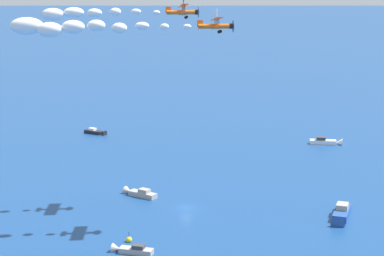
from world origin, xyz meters
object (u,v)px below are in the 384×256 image
(biplane_lead, at_px, (184,12))
(biplane_wingman, at_px, (217,25))
(motorboat_trailing, at_px, (96,132))
(wingwalker_lead, at_px, (183,1))
(motorboat_near_centre, at_px, (139,193))
(motorboat_far_stbd, at_px, (327,142))
(marker_buoy, at_px, (129,240))
(motorboat_offshore, at_px, (131,250))
(wingwalker_wingman, at_px, (217,14))
(motorboat_far_port, at_px, (341,215))

(biplane_lead, relative_size, biplane_wingman, 1.00)
(motorboat_trailing, height_order, wingwalker_lead, wingwalker_lead)
(biplane_lead, bearing_deg, motorboat_near_centre, -46.47)
(motorboat_near_centre, height_order, motorboat_far_stbd, motorboat_far_stbd)
(motorboat_far_stbd, bearing_deg, biplane_wingman, 19.84)
(biplane_wingman, bearing_deg, wingwalker_lead, -107.82)
(marker_buoy, bearing_deg, motorboat_offshore, 56.20)
(motorboat_trailing, distance_m, wingwalker_wingman, 90.67)
(wingwalker_wingman, bearing_deg, wingwalker_lead, -107.45)
(motorboat_far_port, distance_m, wingwalker_lead, 53.27)
(motorboat_far_port, xyz_separation_m, motorboat_offshore, (41.42, -13.59, -0.27))
(motorboat_near_centre, distance_m, wingwalker_wingman, 44.99)
(biplane_wingman, bearing_deg, motorboat_offshore, 6.73)
(motorboat_near_centre, xyz_separation_m, motorboat_far_port, (-20.80, 38.16, 0.21))
(motorboat_near_centre, height_order, marker_buoy, marker_buoy)
(motorboat_near_centre, relative_size, marker_buoy, 3.96)
(motorboat_near_centre, height_order, wingwalker_wingman, wingwalker_wingman)
(wingwalker_lead, relative_size, wingwalker_wingman, 1.00)
(motorboat_near_centre, bearing_deg, motorboat_far_stbd, -178.28)
(biplane_wingman, xyz_separation_m, wingwalker_wingman, (-0.18, -0.24, 2.17))
(motorboat_far_port, relative_size, wingwalker_wingman, 5.99)
(marker_buoy, height_order, biplane_lead, biplane_lead)
(biplane_wingman, bearing_deg, motorboat_near_centre, -84.20)
(motorboat_offshore, relative_size, marker_buoy, 3.40)
(motorboat_near_centre, bearing_deg, marker_buoy, 48.78)
(motorboat_near_centre, xyz_separation_m, wingwalker_wingman, (-2.40, 21.64, 39.37))
(motorboat_trailing, bearing_deg, motorboat_near_centre, 64.10)
(motorboat_offshore, height_order, marker_buoy, marker_buoy)
(motorboat_near_centre, height_order, motorboat_far_port, motorboat_far_port)
(motorboat_far_port, bearing_deg, motorboat_offshore, -18.16)
(marker_buoy, bearing_deg, biplane_wingman, 175.18)
(motorboat_far_port, height_order, biplane_lead, biplane_lead)
(marker_buoy, distance_m, wingwalker_wingman, 44.44)
(motorboat_far_port, distance_m, wingwalker_wingman, 46.31)
(motorboat_far_port, relative_size, motorboat_trailing, 1.41)
(biplane_lead, relative_size, wingwalker_lead, 3.87)
(motorboat_offshore, distance_m, marker_buoy, 5.27)
(motorboat_far_port, distance_m, motorboat_offshore, 43.59)
(motorboat_trailing, bearing_deg, motorboat_offshore, 59.32)
(motorboat_offshore, bearing_deg, motorboat_far_stbd, -163.37)
(marker_buoy, distance_m, biplane_lead, 48.04)
(motorboat_far_stbd, bearing_deg, marker_buoy, 14.47)
(biplane_lead, height_order, wingwalker_wingman, biplane_lead)
(motorboat_near_centre, distance_m, motorboat_far_port, 43.46)
(motorboat_far_stbd, height_order, motorboat_offshore, motorboat_far_stbd)
(motorboat_far_port, bearing_deg, motorboat_trailing, -93.92)
(motorboat_trailing, relative_size, wingwalker_wingman, 4.24)
(motorboat_far_stbd, bearing_deg, wingwalker_wingman, 19.71)
(motorboat_far_stbd, xyz_separation_m, wingwalker_lead, (61.53, 9.02, 41.06))
(motorboat_far_stbd, bearing_deg, biplane_lead, 8.53)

